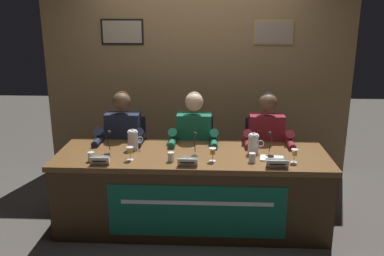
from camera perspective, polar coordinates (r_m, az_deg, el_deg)
The scene contains 24 objects.
ground_plane at distance 4.22m, azimuth 0.00°, elevation -12.95°, with size 12.00×12.00×0.00m, color #4C4742.
wall_back_panelled at distance 5.14m, azimuth 0.74°, elevation 7.81°, with size 3.77×0.14×2.60m.
conference_table at distance 3.90m, azimuth -0.05°, elevation -7.35°, with size 2.57×0.85×0.74m.
chair_left at distance 4.67m, azimuth -8.97°, elevation -4.21°, with size 0.44×0.44×0.91m.
panelist_left at distance 4.40m, azimuth -9.64°, elevation -1.74°, with size 0.51×0.48×1.23m.
nameplate_left at distance 3.71m, azimuth -12.63°, elevation -4.42°, with size 0.17×0.06×0.08m.
juice_glass_left at distance 3.76m, azimuth -8.57°, elevation -3.17°, with size 0.06×0.06×0.12m.
water_cup_left at distance 3.81m, azimuth -13.76°, elevation -3.94°, with size 0.06×0.06×0.08m.
microphone_left at distance 3.93m, azimuth -11.58°, elevation -2.64°, with size 0.06×0.17×0.22m.
chair_center at distance 4.58m, azimuth 0.36°, elevation -4.42°, with size 0.44×0.44×0.91m.
panelist_center at distance 4.30m, azimuth 0.25°, elevation -1.91°, with size 0.51×0.48×1.23m.
nameplate_center at distance 3.59m, azimuth -0.61°, elevation -4.72°, with size 0.17×0.06×0.08m.
juice_glass_center at distance 3.69m, azimuth 2.87°, elevation -3.35°, with size 0.06×0.06×0.12m.
water_cup_center at distance 3.71m, azimuth -2.93°, elevation -4.07°, with size 0.06×0.06×0.08m.
microphone_center at distance 3.80m, azimuth 0.38°, elevation -2.96°, with size 0.06×0.17×0.22m.
chair_right at distance 4.62m, azimuth 9.81°, elevation -4.51°, with size 0.44×0.44×0.91m.
panelist_right at distance 4.34m, azimuth 10.29°, elevation -2.03°, with size 0.51×0.48×1.23m.
nameplate_right at distance 3.62m, azimuth 11.71°, elevation -4.84°, with size 0.19×0.06×0.08m.
juice_glass_right at distance 3.77m, azimuth 13.99°, elevation -3.42°, with size 0.06×0.06×0.12m.
water_cup_right at distance 3.72m, azimuth 8.32°, elevation -4.14°, with size 0.06×0.06×0.08m.
microphone_right at distance 3.88m, azimuth 10.81°, elevation -2.85°, with size 0.06×0.17×0.22m.
water_pitcher_left_side at distance 4.03m, azimuth -8.16°, elevation -1.66°, with size 0.15×0.10×0.21m.
water_pitcher_right_side at distance 3.92m, azimuth 8.51°, elevation -2.19°, with size 0.15×0.10×0.21m.
document_stack_right at distance 3.84m, azimuth 10.97°, elevation -4.15°, with size 0.23×0.18×0.01m.
Camera 1 is at (0.17, -3.68, 2.06)m, focal length 38.56 mm.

